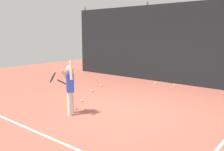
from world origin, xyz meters
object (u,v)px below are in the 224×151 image
Objects in this scene: tennis_player at (69,85)px; tennis_ball_1 at (156,83)px; tennis_ball_3 at (82,101)px; tennis_ball_2 at (101,86)px; tennis_ball_5 at (92,91)px; tennis_ball_4 at (175,85)px.

tennis_ball_1 is at bearing 129.96° from tennis_player.
tennis_player is 1.29m from tennis_ball_3.
tennis_player is 20.46× the size of tennis_ball_2.
tennis_ball_5 is at bearing 158.38° from tennis_player.
tennis_ball_4 is at bearing 120.58° from tennis_player.
tennis_ball_3 is (-0.37, -3.61, 0.00)m from tennis_ball_1.
tennis_ball_1 is at bearing -173.00° from tennis_ball_4.
tennis_player reaches higher than tennis_ball_2.
tennis_ball_3 is at bearing -59.32° from tennis_ball_5.
tennis_player is at bearing -61.50° from tennis_ball_2.
tennis_ball_5 is at bearing -111.94° from tennis_ball_1.
tennis_player is at bearing -59.07° from tennis_ball_5.
tennis_ball_2 is at bearing -139.59° from tennis_ball_4.
tennis_ball_5 is at bearing -67.99° from tennis_ball_2.
tennis_ball_2 is at bearing 155.96° from tennis_player.
tennis_ball_5 is (-1.21, 2.02, -0.69)m from tennis_player.
tennis_ball_2 and tennis_ball_4 have the same top height.
tennis_ball_1 is 1.00× the size of tennis_ball_2.
tennis_ball_1 and tennis_ball_5 have the same top height.
tennis_ball_2 is 0.88m from tennis_ball_5.
tennis_ball_1 is (-0.20, 4.54, -0.69)m from tennis_player.
tennis_ball_4 is (0.56, 4.63, -0.69)m from tennis_player.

